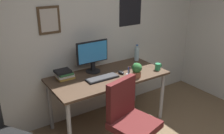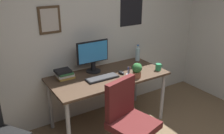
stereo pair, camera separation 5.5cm
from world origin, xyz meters
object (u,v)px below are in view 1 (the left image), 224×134
at_px(coffee_mug_near, 137,67).
at_px(book_stack_left, 64,74).
at_px(office_chair, 129,117).
at_px(monitor, 92,55).
at_px(keyboard, 102,78).
at_px(computer_mouse, 121,72).
at_px(water_bottle, 137,54).
at_px(potted_plant, 137,70).
at_px(pen_cup, 129,77).
at_px(coffee_mug_far, 158,67).

height_order(coffee_mug_near, book_stack_left, book_stack_left).
xyz_separation_m(office_chair, monitor, (0.05, 0.91, 0.46)).
height_order(keyboard, computer_mouse, computer_mouse).
relative_size(monitor, computer_mouse, 4.18).
relative_size(monitor, water_bottle, 1.82).
bearing_deg(water_bottle, potted_plant, -128.64).
height_order(computer_mouse, coffee_mug_near, coffee_mug_near).
bearing_deg(coffee_mug_near, potted_plant, -129.07).
bearing_deg(coffee_mug_near, book_stack_left, 165.06).
bearing_deg(monitor, potted_plant, -50.70).
bearing_deg(keyboard, monitor, 87.24).
bearing_deg(office_chair, pen_cup, 54.46).
relative_size(office_chair, monitor, 2.07).
distance_m(monitor, coffee_mug_far, 0.93).
bearing_deg(coffee_mug_near, computer_mouse, -179.46).
relative_size(computer_mouse, potted_plant, 0.56).
bearing_deg(coffee_mug_far, book_stack_left, 160.29).
relative_size(keyboard, coffee_mug_far, 3.68).
bearing_deg(computer_mouse, coffee_mug_far, -18.60).
xyz_separation_m(monitor, pen_cup, (0.23, -0.52, -0.19)).
bearing_deg(pen_cup, coffee_mug_far, 7.46).
bearing_deg(monitor, computer_mouse, -43.44).
xyz_separation_m(monitor, coffee_mug_near, (0.56, -0.27, -0.20)).
bearing_deg(computer_mouse, book_stack_left, 159.49).
height_order(water_bottle, coffee_mug_near, water_bottle).
bearing_deg(pen_cup, keyboard, 135.99).
bearing_deg(coffee_mug_near, pen_cup, -142.99).
distance_m(monitor, potted_plant, 0.63).
relative_size(coffee_mug_far, book_stack_left, 0.51).
height_order(office_chair, computer_mouse, office_chair).
bearing_deg(computer_mouse, monitor, 136.56).
xyz_separation_m(keyboard, book_stack_left, (-0.40, 0.27, 0.05)).
bearing_deg(computer_mouse, water_bottle, 30.62).
height_order(keyboard, book_stack_left, book_stack_left).
height_order(coffee_mug_near, potted_plant, potted_plant).
bearing_deg(water_bottle, coffee_mug_far, -89.92).
bearing_deg(coffee_mug_near, water_bottle, 51.66).
height_order(water_bottle, pen_cup, water_bottle).
distance_m(potted_plant, book_stack_left, 0.93).
height_order(office_chair, potted_plant, office_chair).
height_order(computer_mouse, coffee_mug_far, coffee_mug_far).
xyz_separation_m(office_chair, pen_cup, (0.28, 0.39, 0.28)).
xyz_separation_m(water_bottle, potted_plant, (-0.41, -0.51, -0.00)).
bearing_deg(water_bottle, computer_mouse, -149.38).
xyz_separation_m(monitor, keyboard, (-0.01, -0.28, -0.23)).
bearing_deg(coffee_mug_far, water_bottle, 90.08).
bearing_deg(pen_cup, office_chair, -125.54).
height_order(potted_plant, book_stack_left, potted_plant).
xyz_separation_m(potted_plant, book_stack_left, (-0.81, 0.47, -0.05)).
distance_m(coffee_mug_near, pen_cup, 0.41).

